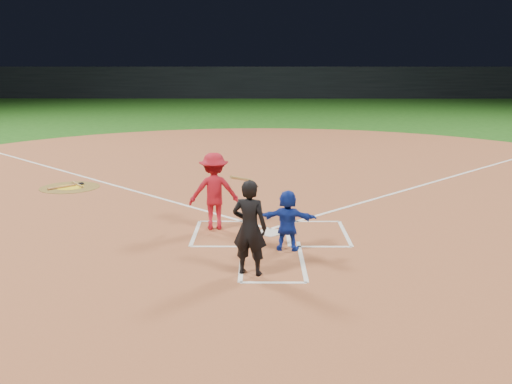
{
  "coord_description": "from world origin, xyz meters",
  "views": [
    {
      "loc": [
        -0.23,
        -11.6,
        3.54
      ],
      "look_at": [
        -0.3,
        -0.4,
        1.0
      ],
      "focal_mm": 40.0,
      "sensor_mm": 36.0,
      "label": 1
    }
  ],
  "objects_px": {
    "batter_at_plate": "(214,191)",
    "catcher": "(288,220)",
    "home_plate": "(270,233)",
    "on_deck_circle": "(70,187)",
    "umpire": "(250,228)"
  },
  "relations": [
    {
      "from": "on_deck_circle",
      "to": "umpire",
      "type": "distance_m",
      "value": 8.77
    },
    {
      "from": "home_plate",
      "to": "batter_at_plate",
      "type": "bearing_deg",
      "value": -16.02
    },
    {
      "from": "on_deck_circle",
      "to": "home_plate",
      "type": "bearing_deg",
      "value": -38.22
    },
    {
      "from": "batter_at_plate",
      "to": "home_plate",
      "type": "bearing_deg",
      "value": -16.02
    },
    {
      "from": "catcher",
      "to": "batter_at_plate",
      "type": "xyz_separation_m",
      "value": [
        -1.51,
        1.44,
        0.24
      ]
    },
    {
      "from": "on_deck_circle",
      "to": "batter_at_plate",
      "type": "bearing_deg",
      "value": -42.63
    },
    {
      "from": "catcher",
      "to": "batter_at_plate",
      "type": "height_order",
      "value": "batter_at_plate"
    },
    {
      "from": "home_plate",
      "to": "umpire",
      "type": "xyz_separation_m",
      "value": [
        -0.4,
        -2.39,
        0.82
      ]
    },
    {
      "from": "on_deck_circle",
      "to": "batter_at_plate",
      "type": "distance_m",
      "value": 6.22
    },
    {
      "from": "home_plate",
      "to": "on_deck_circle",
      "type": "relative_size",
      "value": 0.35
    },
    {
      "from": "batter_at_plate",
      "to": "catcher",
      "type": "bearing_deg",
      "value": -43.47
    },
    {
      "from": "on_deck_circle",
      "to": "umpire",
      "type": "bearing_deg",
      "value": -52.28
    },
    {
      "from": "catcher",
      "to": "umpire",
      "type": "xyz_separation_m",
      "value": [
        -0.71,
        -1.3,
        0.23
      ]
    },
    {
      "from": "home_plate",
      "to": "on_deck_circle",
      "type": "xyz_separation_m",
      "value": [
        -5.74,
        4.52,
        -0.0
      ]
    },
    {
      "from": "home_plate",
      "to": "on_deck_circle",
      "type": "distance_m",
      "value": 7.31
    }
  ]
}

